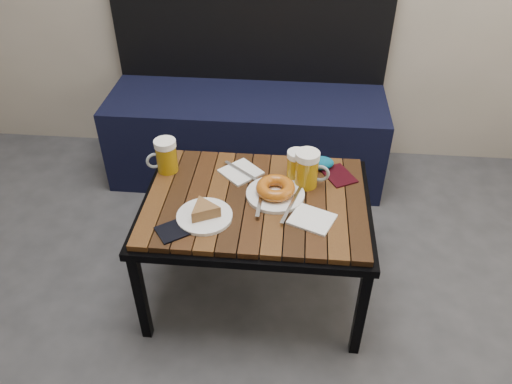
# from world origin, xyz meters

# --- Properties ---
(bench) EXTENTS (1.40, 0.50, 0.95)m
(bench) POSITION_xyz_m (0.09, 1.76, 0.27)
(bench) COLOR black
(bench) RESTS_ON ground
(cafe_table) EXTENTS (0.84, 0.62, 0.47)m
(cafe_table) POSITION_xyz_m (0.21, 0.91, 0.43)
(cafe_table) COLOR black
(cafe_table) RESTS_ON ground
(beer_mug_left) EXTENTS (0.13, 0.11, 0.14)m
(beer_mug_left) POSITION_xyz_m (-0.15, 1.05, 0.54)
(beer_mug_left) COLOR #A2780D
(beer_mug_left) RESTS_ON cafe_table
(beer_mug_centre) EXTENTS (0.11, 0.07, 0.12)m
(beer_mug_centre) POSITION_xyz_m (0.36, 1.05, 0.53)
(beer_mug_centre) COLOR #A2780D
(beer_mug_centre) RESTS_ON cafe_table
(beer_mug_right) EXTENTS (0.13, 0.09, 0.14)m
(beer_mug_right) POSITION_xyz_m (0.40, 1.01, 0.54)
(beer_mug_right) COLOR #A2780D
(beer_mug_right) RESTS_ON cafe_table
(plate_pie) EXTENTS (0.19, 0.19, 0.05)m
(plate_pie) POSITION_xyz_m (0.05, 0.78, 0.49)
(plate_pie) COLOR white
(plate_pie) RESTS_ON cafe_table
(plate_bagel) EXTENTS (0.21, 0.28, 0.06)m
(plate_bagel) POSITION_xyz_m (0.28, 0.93, 0.50)
(plate_bagel) COLOR white
(plate_bagel) RESTS_ON cafe_table
(napkin_left) EXTENTS (0.19, 0.19, 0.01)m
(napkin_left) POSITION_xyz_m (0.14, 1.06, 0.48)
(napkin_left) COLOR white
(napkin_left) RESTS_ON cafe_table
(napkin_right) EXTENTS (0.18, 0.17, 0.01)m
(napkin_right) POSITION_xyz_m (0.42, 0.80, 0.48)
(napkin_right) COLOR white
(napkin_right) RESTS_ON cafe_table
(passport_navy) EXTENTS (0.16, 0.15, 0.01)m
(passport_navy) POSITION_xyz_m (-0.04, 0.71, 0.48)
(passport_navy) COLOR black
(passport_navy) RESTS_ON cafe_table
(passport_burgundy) EXTENTS (0.15, 0.16, 0.01)m
(passport_burgundy) POSITION_xyz_m (0.52, 1.07, 0.48)
(passport_burgundy) COLOR black
(passport_burgundy) RESTS_ON cafe_table
(knit_pouch) EXTENTS (0.12, 0.08, 0.05)m
(knit_pouch) POSITION_xyz_m (0.45, 1.12, 0.50)
(knit_pouch) COLOR navy
(knit_pouch) RESTS_ON cafe_table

